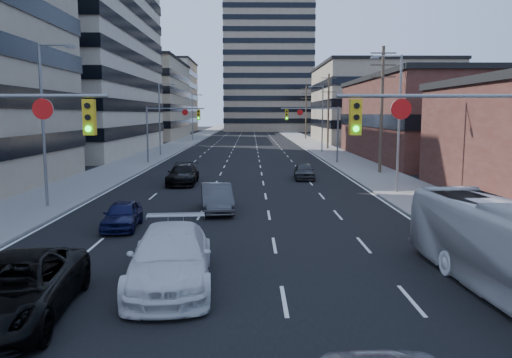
{
  "coord_description": "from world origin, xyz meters",
  "views": [
    {
      "loc": [
        0.87,
        -7.48,
        5.26
      ],
      "look_at": [
        1.1,
        15.83,
        2.2
      ],
      "focal_mm": 35.0,
      "sensor_mm": 36.0,
      "label": 1
    }
  ],
  "objects": [
    {
      "name": "utility_pole_block",
      "position": [
        12.2,
        36.0,
        5.78
      ],
      "size": [
        2.2,
        0.28,
        11.0
      ],
      "color": "#4C3D2D",
      "rests_on": "ground"
    },
    {
      "name": "black_pickup",
      "position": [
        -5.2,
        4.81,
        0.82
      ],
      "size": [
        3.22,
        6.1,
        1.64
      ],
      "primitive_type": "imported",
      "rotation": [
        0.0,
        0.0,
        0.09
      ],
      "color": "black",
      "rests_on": "ground"
    },
    {
      "name": "streetlight_right_near",
      "position": [
        10.34,
        25.0,
        5.05
      ],
      "size": [
        2.03,
        0.22,
        9.0
      ],
      "color": "slate",
      "rests_on": "ground"
    },
    {
      "name": "signal_far_left",
      "position": [
        -7.68,
        45.0,
        4.3
      ],
      "size": [
        6.09,
        0.33,
        6.0
      ],
      "color": "slate",
      "rests_on": "ground"
    },
    {
      "name": "storefront_right_mid",
      "position": [
        24.0,
        50.0,
        4.5
      ],
      "size": [
        20.0,
        30.0,
        9.0
      ],
      "primitive_type": "cube",
      "color": "#472119",
      "rests_on": "ground"
    },
    {
      "name": "sidewalk_right",
      "position": [
        11.5,
        130.0,
        0.07
      ],
      "size": [
        5.0,
        300.0,
        0.15
      ],
      "primitive_type": "cube",
      "color": "slate",
      "rests_on": "ground"
    },
    {
      "name": "sedan_grey_center",
      "position": [
        -0.98,
        19.02,
        0.75
      ],
      "size": [
        2.15,
        4.74,
        1.51
      ],
      "primitive_type": "imported",
      "rotation": [
        0.0,
        0.0,
        0.12
      ],
      "color": "#393A3C",
      "rests_on": "ground"
    },
    {
      "name": "white_van",
      "position": [
        -1.6,
        7.39,
        0.88
      ],
      "size": [
        2.98,
        6.24,
        1.75
      ],
      "primitive_type": "imported",
      "rotation": [
        0.0,
        0.0,
        0.09
      ],
      "color": "silver",
      "rests_on": "ground"
    },
    {
      "name": "transit_bus",
      "position": [
        8.4,
        6.4,
        1.36
      ],
      "size": [
        2.88,
        9.87,
        2.71
      ],
      "primitive_type": "imported",
      "rotation": [
        0.0,
        0.0,
        0.06
      ],
      "color": "silver",
      "rests_on": "ground"
    },
    {
      "name": "office_right_far",
      "position": [
        25.0,
        88.0,
        7.0
      ],
      "size": [
        22.0,
        28.0,
        14.0
      ],
      "primitive_type": "cube",
      "color": "gray",
      "rests_on": "ground"
    },
    {
      "name": "streetlight_left_far",
      "position": [
        -10.34,
        90.0,
        5.05
      ],
      "size": [
        2.03,
        0.22,
        9.0
      ],
      "color": "slate",
      "rests_on": "ground"
    },
    {
      "name": "road_surface",
      "position": [
        0.0,
        130.0,
        0.01
      ],
      "size": [
        18.0,
        300.0,
        0.02
      ],
      "primitive_type": "cube",
      "color": "black",
      "rests_on": "ground"
    },
    {
      "name": "sedan_black_far",
      "position": [
        -4.23,
        29.55,
        0.75
      ],
      "size": [
        2.13,
        5.17,
        1.5
      ],
      "primitive_type": "imported",
      "rotation": [
        0.0,
        0.0,
        0.01
      ],
      "color": "black",
      "rests_on": "ground"
    },
    {
      "name": "sidewalk_left",
      "position": [
        -11.5,
        130.0,
        0.07
      ],
      "size": [
        5.0,
        300.0,
        0.15
      ],
      "primitive_type": "cube",
      "color": "slate",
      "rests_on": "ground"
    },
    {
      "name": "streetlight_left_mid",
      "position": [
        -10.34,
        55.0,
        5.05
      ],
      "size": [
        2.03,
        0.22,
        9.0
      ],
      "color": "slate",
      "rests_on": "ground"
    },
    {
      "name": "office_left_mid",
      "position": [
        -27.0,
        60.0,
        14.0
      ],
      "size": [
        26.0,
        34.0,
        28.0
      ],
      "primitive_type": "cube",
      "color": "#ADA089",
      "rests_on": "ground"
    },
    {
      "name": "bg_block_left",
      "position": [
        -28.0,
        140.0,
        10.0
      ],
      "size": [
        24.0,
        24.0,
        20.0
      ],
      "primitive_type": "cube",
      "color": "#ADA089",
      "rests_on": "ground"
    },
    {
      "name": "signal_far_right",
      "position": [
        7.68,
        45.0,
        4.3
      ],
      "size": [
        6.09,
        0.33,
        6.0
      ],
      "color": "slate",
      "rests_on": "ground"
    },
    {
      "name": "office_left_far",
      "position": [
        -24.0,
        100.0,
        8.0
      ],
      "size": [
        20.0,
        30.0,
        16.0
      ],
      "primitive_type": "cube",
      "color": "gray",
      "rests_on": "ground"
    },
    {
      "name": "utility_pole_midblock",
      "position": [
        12.2,
        66.0,
        5.78
      ],
      "size": [
        2.2,
        0.28,
        11.0
      ],
      "color": "#4C3D2D",
      "rests_on": "ground"
    },
    {
      "name": "streetlight_left_near",
      "position": [
        -10.34,
        20.0,
        5.05
      ],
      "size": [
        2.03,
        0.22,
        9.0
      ],
      "color": "slate",
      "rests_on": "ground"
    },
    {
      "name": "apartment_tower",
      "position": [
        6.0,
        150.0,
        29.0
      ],
      "size": [
        26.0,
        26.0,
        58.0
      ],
      "primitive_type": "cube",
      "color": "gray",
      "rests_on": "ground"
    },
    {
      "name": "utility_pole_distant",
      "position": [
        12.2,
        96.0,
        5.78
      ],
      "size": [
        2.2,
        0.28,
        11.0
      ],
      "color": "#4C3D2D",
      "rests_on": "ground"
    },
    {
      "name": "signal_near_right",
      "position": [
        7.45,
        8.0,
        4.33
      ],
      "size": [
        6.59,
        0.33,
        6.0
      ],
      "color": "slate",
      "rests_on": "ground"
    },
    {
      "name": "sedan_blue",
      "position": [
        -5.06,
        15.08,
        0.64
      ],
      "size": [
        1.72,
        3.82,
        1.27
      ],
      "primitive_type": "imported",
      "rotation": [
        0.0,
        0.0,
        0.06
      ],
      "color": "#0D1035",
      "rests_on": "ground"
    },
    {
      "name": "sedan_grey_right",
      "position": [
        5.16,
        32.4,
        0.68
      ],
      "size": [
        1.78,
        4.05,
        1.36
      ],
      "primitive_type": "imported",
      "rotation": [
        0.0,
        0.0,
        -0.05
      ],
      "color": "#333335",
      "rests_on": "ground"
    },
    {
      "name": "bg_block_right",
      "position": [
        32.0,
        130.0,
        6.0
      ],
      "size": [
        22.0,
        22.0,
        12.0
      ],
      "primitive_type": "cube",
      "color": "gray",
      "rests_on": "ground"
    },
    {
      "name": "streetlight_right_far",
      "position": [
        10.34,
        60.0,
        5.05
      ],
      "size": [
        2.03,
        0.22,
        9.0
      ],
      "color": "slate",
      "rests_on": "ground"
    }
  ]
}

